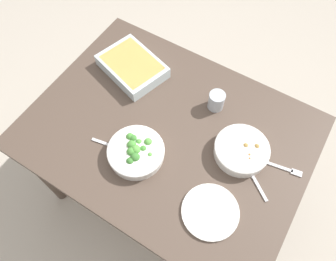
% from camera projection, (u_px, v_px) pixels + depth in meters
% --- Properties ---
extents(ground_plane, '(6.00, 6.00, 0.00)m').
position_uv_depth(ground_plane, '(168.00, 187.00, 2.03)').
color(ground_plane, '#B2A899').
extents(dining_table, '(1.20, 0.90, 0.74)m').
position_uv_depth(dining_table, '(168.00, 140.00, 1.46)').
color(dining_table, '#4C3D33').
rests_on(dining_table, ground_plane).
extents(stew_bowl, '(0.23, 0.23, 0.06)m').
position_uv_depth(stew_bowl, '(241.00, 150.00, 1.30)').
color(stew_bowl, silver).
rests_on(stew_bowl, dining_table).
extents(broccoli_bowl, '(0.24, 0.24, 0.07)m').
position_uv_depth(broccoli_bowl, '(136.00, 152.00, 1.30)').
color(broccoli_bowl, silver).
rests_on(broccoli_bowl, dining_table).
extents(baking_dish, '(0.35, 0.30, 0.06)m').
position_uv_depth(baking_dish, '(132.00, 66.00, 1.51)').
color(baking_dish, silver).
rests_on(baking_dish, dining_table).
extents(drink_cup, '(0.07, 0.07, 0.08)m').
position_uv_depth(drink_cup, '(216.00, 101.00, 1.41)').
color(drink_cup, '#B2BCC6').
rests_on(drink_cup, dining_table).
extents(side_plate, '(0.22, 0.22, 0.01)m').
position_uv_depth(side_plate, '(210.00, 212.00, 1.20)').
color(side_plate, silver).
rests_on(side_plate, dining_table).
extents(spoon_by_stew, '(0.15, 0.12, 0.01)m').
position_uv_depth(spoon_by_stew, '(252.00, 176.00, 1.28)').
color(spoon_by_stew, silver).
rests_on(spoon_by_stew, dining_table).
extents(spoon_by_broccoli, '(0.18, 0.05, 0.01)m').
position_uv_depth(spoon_by_broccoli, '(116.00, 147.00, 1.34)').
color(spoon_by_broccoli, silver).
rests_on(spoon_by_broccoli, dining_table).
extents(fork_on_table, '(0.18, 0.05, 0.01)m').
position_uv_depth(fork_on_table, '(284.00, 168.00, 1.29)').
color(fork_on_table, silver).
rests_on(fork_on_table, dining_table).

